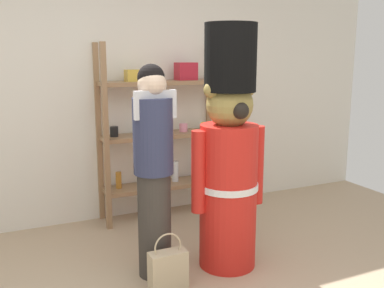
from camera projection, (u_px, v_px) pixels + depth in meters
The scene contains 5 objects.
back_wall at pixel (103, 90), 4.36m from camera, with size 6.40×0.12×2.60m, color silver.
merchandise_shelf at pixel (163, 130), 4.47m from camera, with size 1.26×0.35×1.76m.
teddy_bear_guard at pixel (229, 157), 3.36m from camera, with size 0.62×0.46×1.88m.
person_shopper at pixel (154, 167), 3.21m from camera, with size 0.31×0.29×1.59m.
shopping_bag at pixel (168, 269), 3.13m from camera, with size 0.27×0.12×0.42m.
Camera 1 is at (-1.03, -2.15, 1.65)m, focal length 41.22 mm.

